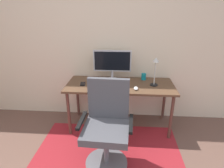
{
  "coord_description": "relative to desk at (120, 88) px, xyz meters",
  "views": [
    {
      "loc": [
        0.49,
        -0.75,
        1.73
      ],
      "look_at": [
        0.32,
        1.56,
        0.8
      ],
      "focal_mm": 30.26,
      "sensor_mm": 36.0,
      "label": 1
    }
  ],
  "objects": [
    {
      "name": "wall_back",
      "position": [
        -0.42,
        0.39,
        0.66
      ],
      "size": [
        6.0,
        0.1,
        2.6
      ],
      "primitive_type": "cube",
      "color": "beige",
      "rests_on": "ground"
    },
    {
      "name": "area_rug",
      "position": [
        -0.12,
        -0.73,
        -0.63
      ],
      "size": [
        1.85,
        1.43,
        0.01
      ],
      "primitive_type": "cube",
      "color": "maroon",
      "rests_on": "ground"
    },
    {
      "name": "desk",
      "position": [
        0.0,
        0.0,
        0.0
      ],
      "size": [
        1.55,
        0.65,
        0.7
      ],
      "color": "brown",
      "rests_on": "ground"
    },
    {
      "name": "monitor",
      "position": [
        -0.13,
        0.18,
        0.35
      ],
      "size": [
        0.57,
        0.18,
        0.46
      ],
      "color": "#B2B2B7",
      "rests_on": "desk"
    },
    {
      "name": "keyboard",
      "position": [
        -0.11,
        -0.21,
        0.08
      ],
      "size": [
        0.43,
        0.13,
        0.02
      ],
      "primitive_type": "cube",
      "color": "black",
      "rests_on": "desk"
    },
    {
      "name": "computer_mouse",
      "position": [
        0.22,
        -0.18,
        0.08
      ],
      "size": [
        0.06,
        0.1,
        0.03
      ],
      "primitive_type": "ellipsoid",
      "color": "white",
      "rests_on": "desk"
    },
    {
      "name": "coffee_cup",
      "position": [
        0.35,
        0.22,
        0.12
      ],
      "size": [
        0.07,
        0.07,
        0.1
      ],
      "primitive_type": "cylinder",
      "color": "#107F8B",
      "rests_on": "desk"
    },
    {
      "name": "cell_phone",
      "position": [
        -0.54,
        -0.04,
        0.07
      ],
      "size": [
        0.09,
        0.15,
        0.01
      ],
      "primitive_type": "cube",
      "rotation": [
        0.0,
        0.0,
        0.17
      ],
      "color": "black",
      "rests_on": "desk"
    },
    {
      "name": "desk_lamp",
      "position": [
        0.48,
        -0.01,
        0.33
      ],
      "size": [
        0.11,
        0.11,
        0.41
      ],
      "color": "black",
      "rests_on": "desk"
    },
    {
      "name": "office_chair",
      "position": [
        -0.12,
        -0.77,
        -0.19
      ],
      "size": [
        0.59,
        0.52,
        1.02
      ],
      "rotation": [
        0.0,
        0.0,
        -0.04
      ],
      "color": "slate",
      "rests_on": "ground"
    }
  ]
}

